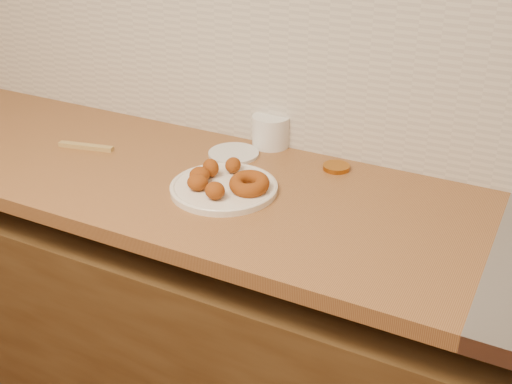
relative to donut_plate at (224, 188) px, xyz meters
The scene contains 10 objects.
base_cabinet 0.54m from the donut_plate, 11.60° to the left, with size 3.60×0.60×0.77m, color brown.
butcher_block 0.52m from the donut_plate, behind, with size 2.30×0.62×0.04m, color brown.
backsplash 0.46m from the donut_plate, 67.54° to the left, with size 3.60×0.02×0.60m, color beige.
donut_plate is the anchor object (origin of this frame).
ring_donut 0.07m from the donut_plate, ahead, with size 0.10×0.10×0.03m, color #7F3004.
fried_dough_chunks 0.04m from the donut_plate, 165.43° to the right, with size 0.14×0.21×0.05m.
plastic_tub 0.31m from the donut_plate, 93.95° to the left, with size 0.11×0.11×0.09m, color white.
tub_lid 0.22m from the donut_plate, 112.67° to the left, with size 0.14×0.14×0.01m, color silver.
brass_jar_lid 0.32m from the donut_plate, 50.21° to the left, with size 0.07×0.07×0.01m, color #AC691E.
wooden_utensil 0.48m from the donut_plate, behind, with size 0.16×0.02×0.01m, color #AB8C4C.
Camera 1 is at (0.58, 0.45, 1.64)m, focal length 45.00 mm.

